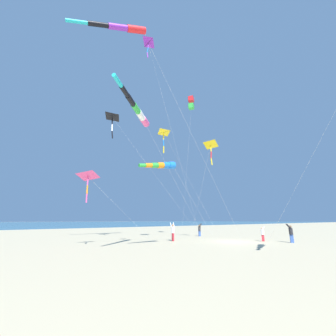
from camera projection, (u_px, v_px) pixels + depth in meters
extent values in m
plane|color=#C6B58C|center=(234.00, 242.00, 20.39)|extent=(600.00, 600.00, 0.00)
cube|color=#386B84|center=(20.00, 223.00, 142.00)|extent=(240.00, 600.00, 0.01)
cube|color=#B72833|center=(173.00, 237.00, 20.91)|extent=(0.33, 0.25, 0.77)
cylinder|color=silver|center=(173.00, 230.00, 21.08)|extent=(0.45, 0.45, 0.63)
sphere|color=#A37551|center=(173.00, 225.00, 21.18)|extent=(0.24, 0.24, 0.24)
cylinder|color=silver|center=(171.00, 225.00, 21.28)|extent=(0.40, 0.22, 0.48)
cylinder|color=silver|center=(174.00, 225.00, 21.39)|extent=(0.40, 0.22, 0.48)
cube|color=#335199|center=(292.00, 239.00, 19.34)|extent=(0.31, 0.28, 0.73)
cylinder|color=#232328|center=(291.00, 231.00, 19.50)|extent=(0.46, 0.46, 0.60)
sphere|color=brown|center=(290.00, 227.00, 19.60)|extent=(0.23, 0.23, 0.23)
cylinder|color=#232328|center=(289.00, 226.00, 19.50)|extent=(0.35, 0.29, 0.46)
cylinder|color=#232328|center=(288.00, 226.00, 19.78)|extent=(0.35, 0.29, 0.46)
cube|color=#B72833|center=(263.00, 238.00, 20.65)|extent=(0.27, 0.22, 0.63)
cylinder|color=silver|center=(262.00, 232.00, 20.79)|extent=(0.39, 0.39, 0.52)
sphere|color=tan|center=(262.00, 228.00, 20.87)|extent=(0.20, 0.20, 0.20)
cylinder|color=silver|center=(263.00, 228.00, 20.95)|extent=(0.32, 0.21, 0.39)
cylinder|color=silver|center=(263.00, 228.00, 20.72)|extent=(0.32, 0.21, 0.39)
cube|color=#335199|center=(200.00, 233.00, 27.20)|extent=(0.24, 0.30, 0.69)
cylinder|color=#232328|center=(199.00, 228.00, 27.36)|extent=(0.42, 0.42, 0.57)
sphere|color=brown|center=(199.00, 225.00, 27.45)|extent=(0.22, 0.22, 0.22)
cylinder|color=#232328|center=(200.00, 225.00, 27.63)|extent=(0.23, 0.35, 0.43)
cylinder|color=#232328|center=(201.00, 225.00, 27.36)|extent=(0.23, 0.35, 0.43)
cylinder|color=#EF4C93|center=(144.00, 121.00, 16.25)|extent=(1.01, 1.09, 0.53)
cylinder|color=white|center=(140.00, 115.00, 15.32)|extent=(0.97, 1.06, 0.47)
cylinder|color=green|center=(136.00, 108.00, 14.40)|extent=(0.92, 1.02, 0.41)
cylinder|color=black|center=(131.00, 100.00, 13.47)|extent=(0.88, 0.99, 0.36)
cylinder|color=black|center=(125.00, 91.00, 12.54)|extent=(0.83, 0.95, 0.30)
cylinder|color=#1EB7C6|center=(118.00, 81.00, 11.62)|extent=(0.79, 0.92, 0.24)
cylinder|color=white|center=(181.00, 192.00, 20.48)|extent=(3.85, 11.17, 9.38)
cylinder|color=blue|center=(171.00, 165.00, 17.13)|extent=(0.66, 0.68, 0.68)
cylinder|color=blue|center=(166.00, 165.00, 16.82)|extent=(0.59, 0.66, 0.61)
cylinder|color=orange|center=(160.00, 165.00, 16.50)|extent=(0.53, 0.64, 0.55)
cylinder|color=green|center=(155.00, 165.00, 16.18)|extent=(0.46, 0.63, 0.48)
cylinder|color=orange|center=(149.00, 165.00, 15.87)|extent=(0.39, 0.61, 0.42)
cylinder|color=green|center=(142.00, 165.00, 15.55)|extent=(0.33, 0.60, 0.35)
cylinder|color=white|center=(197.00, 208.00, 19.04)|extent=(1.21, 6.68, 6.30)
pyramid|color=purple|center=(148.00, 42.00, 14.95)|extent=(0.82, 1.06, 0.37)
cylinder|color=black|center=(148.00, 43.00, 14.93)|extent=(0.74, 0.23, 0.40)
cylinder|color=purple|center=(148.00, 45.00, 14.85)|extent=(0.11, 0.11, 0.43)
cylinder|color=blue|center=(148.00, 50.00, 14.74)|extent=(0.14, 0.14, 0.43)
cylinder|color=purple|center=(148.00, 55.00, 14.64)|extent=(0.13, 0.13, 0.43)
cylinder|color=white|center=(203.00, 158.00, 17.78)|extent=(1.52, 12.85, 14.34)
pyramid|color=black|center=(112.00, 116.00, 23.77)|extent=(1.99, 2.25, 0.43)
cylinder|color=black|center=(112.00, 117.00, 23.74)|extent=(1.48, 0.82, 0.31)
cylinder|color=black|center=(112.00, 121.00, 23.59)|extent=(0.22, 0.17, 0.86)
cylinder|color=white|center=(112.00, 128.00, 23.34)|extent=(0.22, 0.13, 0.86)
cylinder|color=black|center=(112.00, 135.00, 23.10)|extent=(0.25, 0.27, 0.86)
cylinder|color=white|center=(160.00, 182.00, 26.04)|extent=(0.79, 13.42, 13.36)
pyramid|color=#EF4C93|center=(88.00, 175.00, 16.92)|extent=(1.10, 1.62, 0.68)
cylinder|color=black|center=(88.00, 176.00, 16.86)|extent=(1.17, 0.16, 0.75)
cylinder|color=#EF4C93|center=(88.00, 181.00, 16.77)|extent=(0.13, 0.15, 0.69)
cylinder|color=orange|center=(87.00, 190.00, 16.59)|extent=(0.19, 0.12, 0.70)
cylinder|color=#EF4C93|center=(87.00, 198.00, 16.41)|extent=(0.18, 0.18, 0.69)
cylinder|color=white|center=(124.00, 213.00, 19.46)|extent=(2.09, 7.93, 5.45)
pyramid|color=yellow|center=(164.00, 132.00, 23.74)|extent=(1.84, 2.05, 0.38)
cylinder|color=black|center=(164.00, 132.00, 23.71)|extent=(1.33, 0.79, 0.26)
cylinder|color=yellow|center=(164.00, 136.00, 23.61)|extent=(0.19, 0.16, 0.78)
cylinder|color=blue|center=(164.00, 143.00, 23.46)|extent=(0.17, 0.21, 0.78)
cylinder|color=yellow|center=(164.00, 150.00, 23.34)|extent=(0.24, 0.24, 0.79)
cylinder|color=white|center=(193.00, 188.00, 25.31)|extent=(0.13, 9.49, 11.65)
cylinder|color=white|center=(296.00, 188.00, 16.92)|extent=(8.72, 7.30, 9.09)
pyramid|color=yellow|center=(210.00, 144.00, 24.09)|extent=(1.30, 1.86, 0.78)
cylinder|color=black|center=(211.00, 145.00, 24.02)|extent=(1.29, 0.23, 0.86)
cylinder|color=yellow|center=(211.00, 149.00, 23.86)|extent=(0.25, 0.24, 0.79)
cylinder|color=red|center=(211.00, 155.00, 23.66)|extent=(0.25, 0.20, 0.79)
cylinder|color=yellow|center=(212.00, 162.00, 23.51)|extent=(0.23, 0.20, 0.78)
cylinder|color=white|center=(200.00, 193.00, 25.36)|extent=(5.37, 2.03, 10.40)
cube|color=red|center=(191.00, 99.00, 27.80)|extent=(0.90, 0.90, 0.66)
cube|color=green|center=(191.00, 106.00, 27.54)|extent=(0.90, 0.90, 0.66)
cylinder|color=black|center=(193.00, 101.00, 27.27)|extent=(0.02, 0.02, 1.71)
cylinder|color=black|center=(194.00, 104.00, 27.87)|extent=(0.02, 0.02, 1.71)
cylinder|color=black|center=(188.00, 102.00, 27.47)|extent=(0.02, 0.02, 1.71)
cylinder|color=black|center=(189.00, 105.00, 28.08)|extent=(0.02, 0.02, 1.71)
cylinder|color=white|center=(186.00, 173.00, 28.13)|extent=(4.91, 2.68, 16.29)
cylinder|color=red|center=(136.00, 30.00, 21.72)|extent=(1.28, 2.16, 1.18)
cylinder|color=purple|center=(118.00, 27.00, 20.89)|extent=(1.15, 2.09, 1.05)
cylinder|color=black|center=(98.00, 24.00, 20.06)|extent=(1.02, 2.02, 0.93)
cylinder|color=#1EB7C6|center=(77.00, 22.00, 19.23)|extent=(0.88, 1.95, 0.80)
cylinder|color=white|center=(176.00, 145.00, 24.88)|extent=(4.09, 12.30, 21.37)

